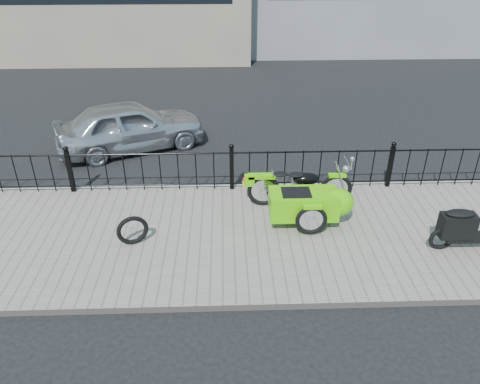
{
  "coord_description": "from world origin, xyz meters",
  "views": [
    {
      "loc": [
        -0.13,
        -7.81,
        5.25
      ],
      "look_at": [
        0.13,
        -0.1,
        0.82
      ],
      "focal_mm": 35.0,
      "sensor_mm": 36.0,
      "label": 1
    }
  ],
  "objects_px": {
    "spare_tire": "(133,230)",
    "sedan_car": "(130,126)",
    "motorcycle_sidecar": "(311,200)",
    "scooter": "(472,228)"
  },
  "relations": [
    {
      "from": "scooter",
      "to": "spare_tire",
      "type": "xyz_separation_m",
      "value": [
        -6.07,
        0.35,
        -0.15
      ]
    },
    {
      "from": "sedan_car",
      "to": "scooter",
      "type": "bearing_deg",
      "value": -147.84
    },
    {
      "from": "spare_tire",
      "to": "sedan_car",
      "type": "distance_m",
      "value": 4.58
    },
    {
      "from": "spare_tire",
      "to": "sedan_car",
      "type": "bearing_deg",
      "value": 99.71
    },
    {
      "from": "motorcycle_sidecar",
      "to": "sedan_car",
      "type": "relative_size",
      "value": 0.6
    },
    {
      "from": "motorcycle_sidecar",
      "to": "scooter",
      "type": "height_order",
      "value": "scooter"
    },
    {
      "from": "motorcycle_sidecar",
      "to": "sedan_car",
      "type": "distance_m",
      "value": 5.65
    },
    {
      "from": "motorcycle_sidecar",
      "to": "spare_tire",
      "type": "bearing_deg",
      "value": -168.69
    },
    {
      "from": "scooter",
      "to": "motorcycle_sidecar",
      "type": "bearing_deg",
      "value": 159.21
    },
    {
      "from": "spare_tire",
      "to": "sedan_car",
      "type": "height_order",
      "value": "sedan_car"
    }
  ]
}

